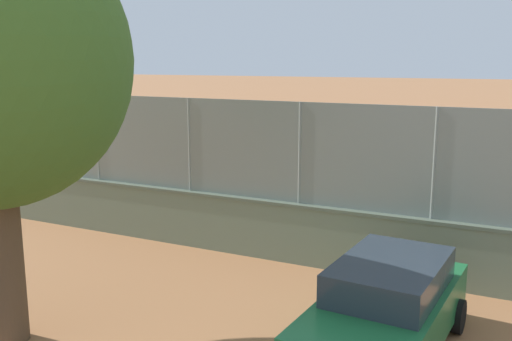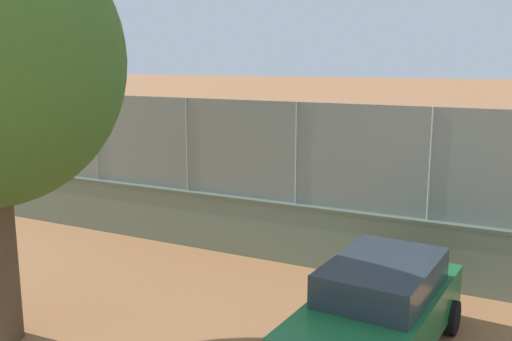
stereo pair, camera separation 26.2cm
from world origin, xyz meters
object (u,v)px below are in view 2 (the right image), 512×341
(player_near_wall_returning, at_px, (279,161))
(sports_ball, at_px, (219,161))
(parked_car_green, at_px, (378,308))
(player_foreground_swinging, at_px, (209,162))

(player_near_wall_returning, bearing_deg, sports_ball, 67.31)
(sports_ball, distance_m, parked_car_green, 11.88)
(player_foreground_swinging, xyz_separation_m, sports_ball, (-1.08, 1.16, 0.33))
(player_near_wall_returning, distance_m, parked_car_green, 13.45)
(sports_ball, height_order, parked_car_green, parked_car_green)
(player_foreground_swinging, bearing_deg, player_near_wall_returning, -144.33)
(parked_car_green, bearing_deg, player_foreground_swinging, -48.27)
(player_foreground_swinging, height_order, player_near_wall_returning, player_foreground_swinging)
(player_near_wall_returning, bearing_deg, parked_car_green, 120.00)
(player_foreground_swinging, xyz_separation_m, player_near_wall_returning, (-2.23, -1.60, -0.05))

